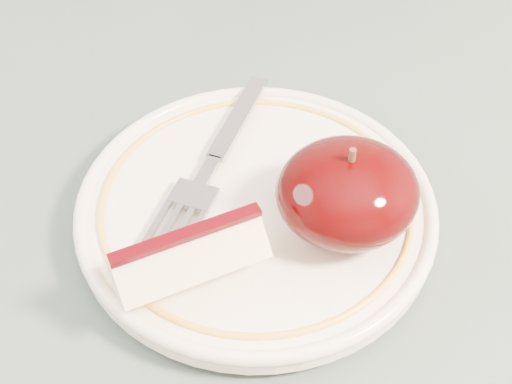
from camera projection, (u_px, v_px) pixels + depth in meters
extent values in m
cylinder|color=brown|center=(448.00, 206.00, 0.99)|extent=(0.05, 0.05, 0.71)
cylinder|color=beige|center=(256.00, 219.00, 0.45)|extent=(0.12, 0.12, 0.01)
cylinder|color=beige|center=(256.00, 209.00, 0.44)|extent=(0.22, 0.22, 0.01)
torus|color=beige|center=(256.00, 204.00, 0.44)|extent=(0.22, 0.22, 0.01)
torus|color=yellow|center=(256.00, 203.00, 0.44)|extent=(0.19, 0.19, 0.00)
ellipsoid|color=black|center=(347.00, 192.00, 0.41)|extent=(0.08, 0.08, 0.05)
cylinder|color=#472D19|center=(352.00, 157.00, 0.39)|extent=(0.00, 0.00, 0.01)
cube|color=#F5E9B4|center=(189.00, 258.00, 0.39)|extent=(0.09, 0.05, 0.04)
cube|color=#370106|center=(186.00, 234.00, 0.37)|extent=(0.08, 0.03, 0.00)
cube|color=#909398|center=(239.00, 117.00, 0.49)|extent=(0.06, 0.08, 0.00)
cube|color=#909398|center=(208.00, 171.00, 0.45)|extent=(0.02, 0.03, 0.00)
cube|color=#909398|center=(193.00, 196.00, 0.44)|extent=(0.03, 0.03, 0.00)
cube|color=#909398|center=(194.00, 232.00, 0.42)|extent=(0.02, 0.03, 0.00)
cube|color=#909398|center=(182.00, 229.00, 0.42)|extent=(0.02, 0.03, 0.00)
cube|color=#909398|center=(169.00, 226.00, 0.42)|extent=(0.02, 0.03, 0.00)
cube|color=#909398|center=(157.00, 222.00, 0.42)|extent=(0.02, 0.03, 0.00)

